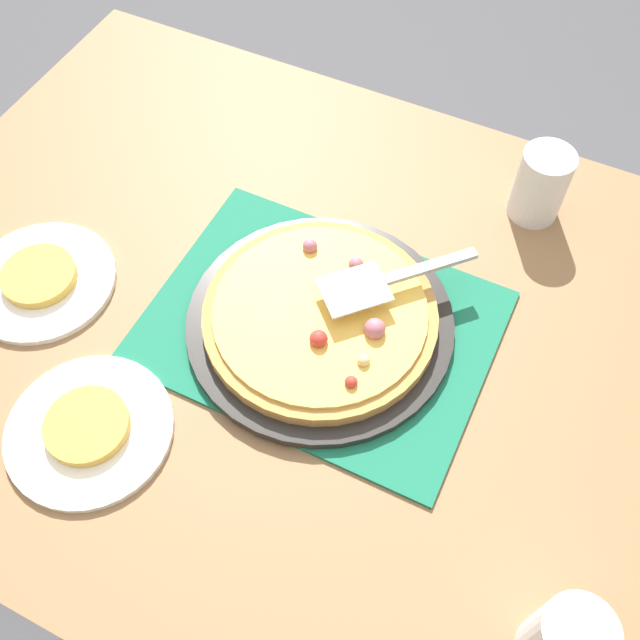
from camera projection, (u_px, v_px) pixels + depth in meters
ground_plane at (320, 502)px, 1.67m from camera, size 8.00×8.00×0.00m
dining_table at (320, 365)px, 1.14m from camera, size 1.40×1.00×0.75m
placemat at (320, 326)px, 1.04m from camera, size 0.48×0.36×0.01m
pizza_pan at (320, 323)px, 1.03m from camera, size 0.38×0.38×0.01m
pizza at (321, 315)px, 1.02m from camera, size 0.33×0.33×0.05m
plate_near_left at (41, 281)px, 1.08m from camera, size 0.22×0.22×0.01m
plate_far_right at (90, 430)px, 0.95m from camera, size 0.22×0.22×0.01m
served_slice_left at (39, 276)px, 1.07m from camera, size 0.11×0.11×0.02m
served_slice_right at (87, 426)px, 0.94m from camera, size 0.11×0.11×0.02m
cup_corner at (541, 185)px, 1.11m from camera, size 0.08×0.08×0.12m
pizza_server at (386, 280)px, 1.00m from camera, size 0.19×0.20×0.01m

